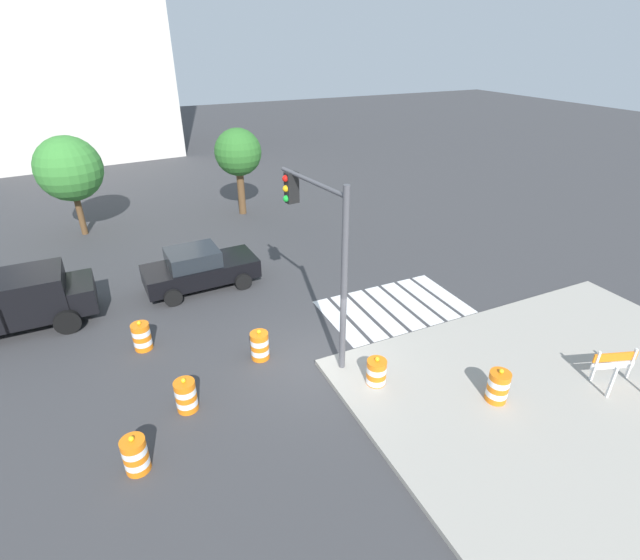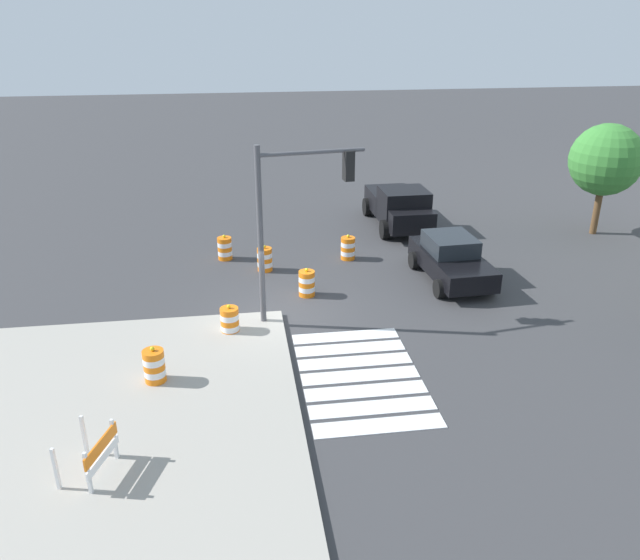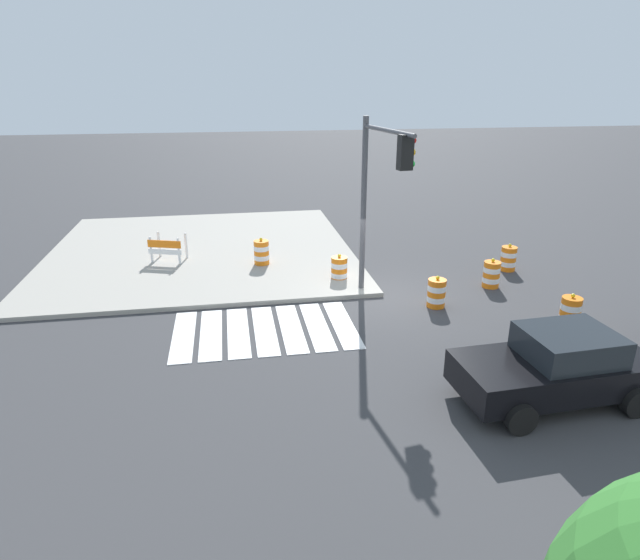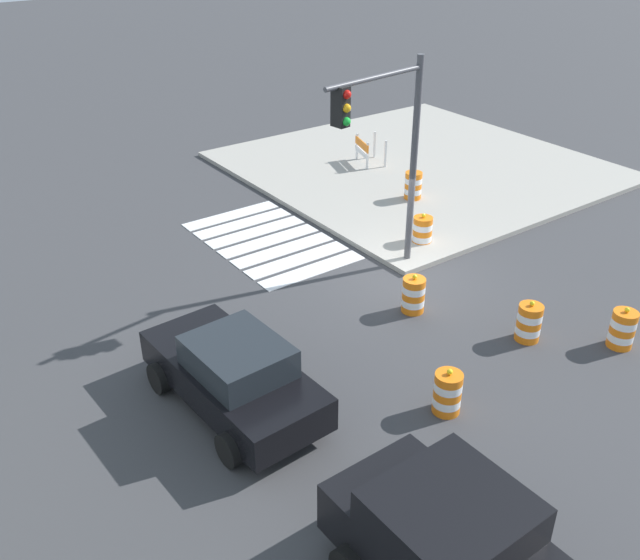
{
  "view_description": "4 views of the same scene",
  "coord_description": "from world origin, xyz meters",
  "views": [
    {
      "loc": [
        -4.64,
        -10.26,
        8.86
      ],
      "look_at": [
        1.22,
        2.25,
        1.54
      ],
      "focal_mm": 26.06,
      "sensor_mm": 36.0,
      "label": 1
    },
    {
      "loc": [
        18.24,
        -1.34,
        9.13
      ],
      "look_at": [
        -0.39,
        1.33,
        0.99
      ],
      "focal_mm": 35.17,
      "sensor_mm": 36.0,
      "label": 2
    },
    {
      "loc": [
        4.81,
        15.61,
        6.68
      ],
      "look_at": [
        2.21,
        0.63,
        0.97
      ],
      "focal_mm": 30.16,
      "sensor_mm": 36.0,
      "label": 3
    },
    {
      "loc": [
        -12.01,
        11.5,
        9.14
      ],
      "look_at": [
        0.27,
        2.63,
        0.65
      ],
      "focal_mm": 39.38,
      "sensor_mm": 36.0,
      "label": 4
    }
  ],
  "objects": [
    {
      "name": "ground_plane",
      "position": [
        0.0,
        0.0,
        0.0
      ],
      "size": [
        120.0,
        120.0,
        0.0
      ],
      "primitive_type": "plane",
      "color": "#38383A"
    },
    {
      "name": "sidewalk_corner",
      "position": [
        6.0,
        -6.0,
        0.07
      ],
      "size": [
        12.0,
        12.0,
        0.15
      ],
      "primitive_type": "cube",
      "color": "#9E998E",
      "rests_on": "ground"
    },
    {
      "name": "crosswalk_stripes",
      "position": [
        4.0,
        1.8,
        0.01
      ],
      "size": [
        5.1,
        3.2,
        0.02
      ],
      "color": "silver",
      "rests_on": "ground"
    },
    {
      "name": "sports_car",
      "position": [
        -2.03,
        6.38,
        0.81
      ],
      "size": [
        4.39,
        2.3,
        1.63
      ],
      "color": "black",
      "rests_on": "ground"
    },
    {
      "name": "traffic_barrel_near_corner",
      "position": [
        -4.6,
        3.05,
        0.45
      ],
      "size": [
        0.56,
        0.56,
        1.02
      ],
      "color": "orange",
      "rests_on": "ground"
    },
    {
      "name": "traffic_barrel_crosswalk_end",
      "position": [
        1.13,
        -1.65,
        0.45
      ],
      "size": [
        0.56,
        0.56,
        1.02
      ],
      "color": "orange",
      "rests_on": "ground"
    },
    {
      "name": "traffic_barrel_median_near",
      "position": [
        -5.28,
        -1.77,
        0.45
      ],
      "size": [
        0.56,
        0.56,
        1.02
      ],
      "color": "orange",
      "rests_on": "ground"
    },
    {
      "name": "traffic_barrel_median_far",
      "position": [
        -1.39,
        1.01,
        0.45
      ],
      "size": [
        0.56,
        0.56,
        1.02
      ],
      "color": "orange",
      "rests_on": "ground"
    },
    {
      "name": "traffic_barrel_far_curb",
      "position": [
        -3.87,
        -0.28,
        0.45
      ],
      "size": [
        0.56,
        0.56,
        1.02
      ],
      "color": "orange",
      "rests_on": "ground"
    },
    {
      "name": "traffic_barrel_on_sidewalk",
      "position": [
        3.69,
        -3.62,
        0.6
      ],
      "size": [
        0.56,
        0.56,
        1.02
      ],
      "color": "orange",
      "rests_on": "sidewalk_corner"
    },
    {
      "name": "construction_barricade",
      "position": [
        7.21,
        -4.47,
        0.72
      ],
      "size": [
        1.42,
        1.13,
        1.0
      ],
      "color": "silver",
      "rests_on": "sidewalk_corner"
    },
    {
      "name": "traffic_light_pole",
      "position": [
        0.43,
        0.53,
        3.91
      ],
      "size": [
        0.75,
        3.27,
        5.5
      ],
      "color": "#4C4C51",
      "rests_on": "sidewalk_corner"
    }
  ]
}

